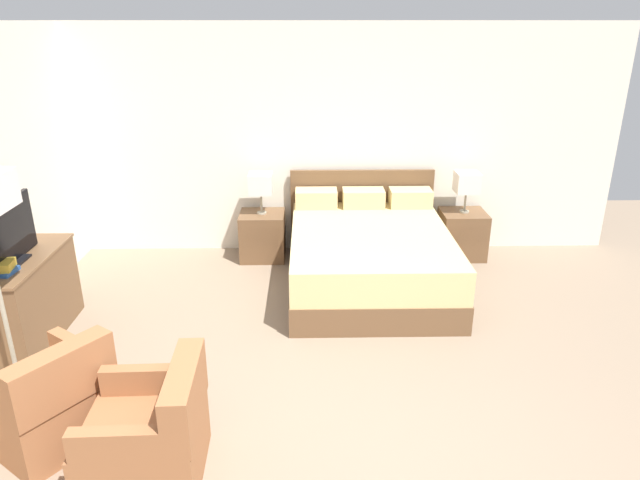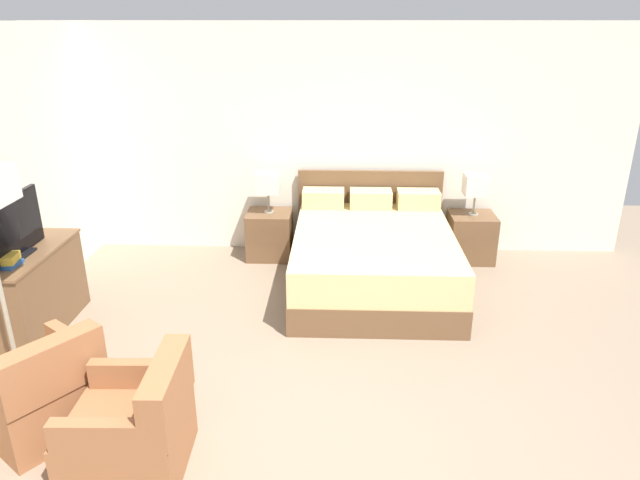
% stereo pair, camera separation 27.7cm
% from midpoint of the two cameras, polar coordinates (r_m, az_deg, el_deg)
% --- Properties ---
extents(ground_plane, '(11.18, 11.18, 0.00)m').
position_cam_midpoint_polar(ground_plane, '(3.84, 2.05, -22.10)').
color(ground_plane, '#84705B').
extents(wall_back, '(6.88, 0.06, 2.62)m').
position_cam_midpoint_polar(wall_back, '(6.68, 2.33, 9.80)').
color(wall_back, silver).
rests_on(wall_back, ground).
extents(bed, '(1.68, 2.10, 0.99)m').
position_cam_midpoint_polar(bed, '(5.96, 6.64, -1.67)').
color(bed, brown).
rests_on(bed, ground).
extents(nightstand_left, '(0.51, 0.47, 0.55)m').
position_cam_midpoint_polar(nightstand_left, '(6.69, -3.88, 0.54)').
color(nightstand_left, brown).
rests_on(nightstand_left, ground).
extents(nightstand_right, '(0.51, 0.47, 0.55)m').
position_cam_midpoint_polar(nightstand_right, '(6.86, 15.97, 0.26)').
color(nightstand_right, brown).
rests_on(nightstand_right, ground).
extents(table_lamp_left, '(0.26, 0.26, 0.47)m').
position_cam_midpoint_polar(table_lamp_left, '(6.50, -4.01, 5.69)').
color(table_lamp_left, gray).
rests_on(table_lamp_left, nightstand_left).
extents(table_lamp_right, '(0.26, 0.26, 0.47)m').
position_cam_midpoint_polar(table_lamp_right, '(6.67, 16.50, 5.27)').
color(table_lamp_right, gray).
rests_on(table_lamp_right, nightstand_right).
extents(dresser, '(0.46, 1.17, 0.77)m').
position_cam_midpoint_polar(dresser, '(5.59, -25.53, -4.57)').
color(dresser, brown).
rests_on(dresser, ground).
extents(tv, '(0.18, 0.80, 0.51)m').
position_cam_midpoint_polar(tv, '(5.30, -26.95, 1.10)').
color(tv, black).
rests_on(tv, dresser).
extents(book_red_cover, '(0.22, 0.20, 0.03)m').
position_cam_midpoint_polar(book_red_cover, '(5.19, -27.59, -2.17)').
color(book_red_cover, '#234C8E').
rests_on(book_red_cover, dresser).
extents(book_blue_cover, '(0.25, 0.22, 0.03)m').
position_cam_midpoint_polar(book_blue_cover, '(5.19, -27.87, -1.85)').
color(book_blue_cover, gold).
rests_on(book_blue_cover, book_red_cover).
extents(book_small_top, '(0.25, 0.22, 0.04)m').
position_cam_midpoint_polar(book_small_top, '(5.17, -27.87, -1.53)').
color(book_small_top, gold).
rests_on(book_small_top, book_blue_cover).
extents(armchair_by_window, '(0.96, 0.96, 0.76)m').
position_cam_midpoint_polar(armchair_by_window, '(4.33, -24.43, -13.79)').
color(armchair_by_window, '#935B38').
rests_on(armchair_by_window, ground).
extents(armchair_companion, '(0.71, 0.70, 0.76)m').
position_cam_midpoint_polar(armchair_companion, '(3.80, -15.99, -17.84)').
color(armchair_companion, '#935B38').
rests_on(armchair_companion, ground).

